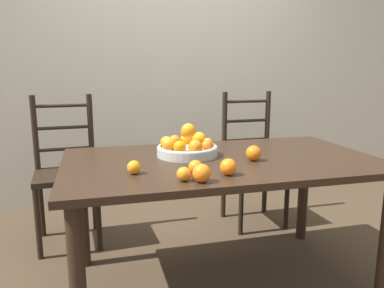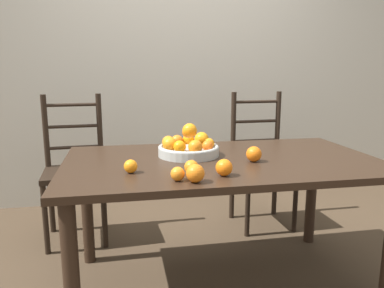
{
  "view_description": "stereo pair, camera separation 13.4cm",
  "coord_description": "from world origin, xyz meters",
  "px_view_note": "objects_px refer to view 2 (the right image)",
  "views": [
    {
      "loc": [
        -0.66,
        -1.87,
        1.22
      ],
      "look_at": [
        -0.17,
        0.01,
        0.83
      ],
      "focal_mm": 35.0,
      "sensor_mm": 36.0,
      "label": 1
    },
    {
      "loc": [
        -0.53,
        -1.9,
        1.22
      ],
      "look_at": [
        -0.17,
        0.01,
        0.83
      ],
      "focal_mm": 35.0,
      "sensor_mm": 36.0,
      "label": 2
    }
  ],
  "objects_px": {
    "orange_loose_2": "(178,174)",
    "orange_loose_3": "(224,168)",
    "chair_right": "(261,163)",
    "orange_loose_4": "(191,167)",
    "orange_loose_5": "(131,166)",
    "fruit_bowl": "(188,147)",
    "orange_loose_0": "(195,173)",
    "chair_left": "(75,172)",
    "orange_loose_1": "(254,154)"
  },
  "relations": [
    {
      "from": "orange_loose_2",
      "to": "orange_loose_3",
      "type": "relative_size",
      "value": 0.8
    },
    {
      "from": "chair_right",
      "to": "orange_loose_4",
      "type": "bearing_deg",
      "value": -127.49
    },
    {
      "from": "orange_loose_2",
      "to": "orange_loose_5",
      "type": "height_order",
      "value": "orange_loose_5"
    },
    {
      "from": "fruit_bowl",
      "to": "orange_loose_3",
      "type": "height_order",
      "value": "fruit_bowl"
    },
    {
      "from": "orange_loose_0",
      "to": "orange_loose_3",
      "type": "distance_m",
      "value": 0.17
    },
    {
      "from": "orange_loose_4",
      "to": "orange_loose_2",
      "type": "bearing_deg",
      "value": -130.78
    },
    {
      "from": "chair_left",
      "to": "chair_right",
      "type": "height_order",
      "value": "same"
    },
    {
      "from": "fruit_bowl",
      "to": "orange_loose_2",
      "type": "relative_size",
      "value": 5.45
    },
    {
      "from": "chair_right",
      "to": "orange_loose_2",
      "type": "bearing_deg",
      "value": -127.91
    },
    {
      "from": "orange_loose_2",
      "to": "orange_loose_4",
      "type": "bearing_deg",
      "value": 49.22
    },
    {
      "from": "fruit_bowl",
      "to": "chair_right",
      "type": "xyz_separation_m",
      "value": [
        0.7,
        0.68,
        -0.3
      ]
    },
    {
      "from": "orange_loose_5",
      "to": "orange_loose_4",
      "type": "bearing_deg",
      "value": -15.33
    },
    {
      "from": "orange_loose_4",
      "to": "chair_left",
      "type": "relative_size",
      "value": 0.06
    },
    {
      "from": "orange_loose_0",
      "to": "orange_loose_2",
      "type": "xyz_separation_m",
      "value": [
        -0.07,
        0.04,
        -0.01
      ]
    },
    {
      "from": "orange_loose_5",
      "to": "chair_left",
      "type": "bearing_deg",
      "value": 111.09
    },
    {
      "from": "orange_loose_4",
      "to": "orange_loose_5",
      "type": "xyz_separation_m",
      "value": [
        -0.28,
        0.08,
        -0.0
      ]
    },
    {
      "from": "orange_loose_0",
      "to": "orange_loose_2",
      "type": "distance_m",
      "value": 0.08
    },
    {
      "from": "orange_loose_3",
      "to": "fruit_bowl",
      "type": "bearing_deg",
      "value": 101.49
    },
    {
      "from": "orange_loose_1",
      "to": "orange_loose_5",
      "type": "distance_m",
      "value": 0.65
    },
    {
      "from": "orange_loose_2",
      "to": "orange_loose_4",
      "type": "distance_m",
      "value": 0.12
    },
    {
      "from": "orange_loose_2",
      "to": "orange_loose_5",
      "type": "distance_m",
      "value": 0.26
    },
    {
      "from": "orange_loose_5",
      "to": "chair_left",
      "type": "height_order",
      "value": "chair_left"
    },
    {
      "from": "fruit_bowl",
      "to": "chair_left",
      "type": "height_order",
      "value": "chair_left"
    },
    {
      "from": "orange_loose_2",
      "to": "orange_loose_5",
      "type": "xyz_separation_m",
      "value": [
        -0.2,
        0.17,
        0.0
      ]
    },
    {
      "from": "orange_loose_5",
      "to": "orange_loose_2",
      "type": "bearing_deg",
      "value": -40.13
    },
    {
      "from": "fruit_bowl",
      "to": "orange_loose_4",
      "type": "height_order",
      "value": "fruit_bowl"
    },
    {
      "from": "chair_right",
      "to": "fruit_bowl",
      "type": "bearing_deg",
      "value": -137.89
    },
    {
      "from": "orange_loose_1",
      "to": "orange_loose_3",
      "type": "xyz_separation_m",
      "value": [
        -0.23,
        -0.23,
        -0.0
      ]
    },
    {
      "from": "orange_loose_3",
      "to": "orange_loose_4",
      "type": "height_order",
      "value": "orange_loose_3"
    },
    {
      "from": "orange_loose_0",
      "to": "chair_right",
      "type": "relative_size",
      "value": 0.08
    },
    {
      "from": "orange_loose_4",
      "to": "chair_right",
      "type": "distance_m",
      "value": 1.33
    },
    {
      "from": "fruit_bowl",
      "to": "chair_left",
      "type": "xyz_separation_m",
      "value": [
        -0.71,
        0.68,
        -0.3
      ]
    },
    {
      "from": "fruit_bowl",
      "to": "orange_loose_5",
      "type": "bearing_deg",
      "value": -137.58
    },
    {
      "from": "orange_loose_1",
      "to": "chair_right",
      "type": "bearing_deg",
      "value": 66.03
    },
    {
      "from": "orange_loose_1",
      "to": "orange_loose_4",
      "type": "bearing_deg",
      "value": -154.77
    },
    {
      "from": "fruit_bowl",
      "to": "orange_loose_4",
      "type": "relative_size",
      "value": 5.08
    },
    {
      "from": "orange_loose_2",
      "to": "chair_right",
      "type": "height_order",
      "value": "chair_right"
    },
    {
      "from": "orange_loose_1",
      "to": "orange_loose_2",
      "type": "relative_size",
      "value": 1.3
    },
    {
      "from": "orange_loose_3",
      "to": "chair_left",
      "type": "bearing_deg",
      "value": 125.64
    },
    {
      "from": "fruit_bowl",
      "to": "orange_loose_2",
      "type": "xyz_separation_m",
      "value": [
        -0.13,
        -0.47,
        -0.02
      ]
    },
    {
      "from": "fruit_bowl",
      "to": "orange_loose_0",
      "type": "relative_size",
      "value": 4.22
    },
    {
      "from": "orange_loose_1",
      "to": "chair_left",
      "type": "relative_size",
      "value": 0.08
    },
    {
      "from": "orange_loose_2",
      "to": "orange_loose_3",
      "type": "xyz_separation_m",
      "value": [
        0.22,
        0.04,
        0.01
      ]
    },
    {
      "from": "chair_right",
      "to": "orange_loose_0",
      "type": "bearing_deg",
      "value": -124.71
    },
    {
      "from": "fruit_bowl",
      "to": "chair_right",
      "type": "relative_size",
      "value": 0.33
    },
    {
      "from": "orange_loose_2",
      "to": "orange_loose_4",
      "type": "xyz_separation_m",
      "value": [
        0.08,
        0.09,
        0.0
      ]
    },
    {
      "from": "fruit_bowl",
      "to": "chair_left",
      "type": "distance_m",
      "value": 1.02
    },
    {
      "from": "orange_loose_1",
      "to": "orange_loose_3",
      "type": "distance_m",
      "value": 0.32
    },
    {
      "from": "fruit_bowl",
      "to": "orange_loose_5",
      "type": "relative_size",
      "value": 5.34
    },
    {
      "from": "orange_loose_0",
      "to": "orange_loose_1",
      "type": "xyz_separation_m",
      "value": [
        0.37,
        0.3,
        0.0
      ]
    }
  ]
}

